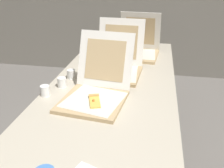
{
  "coord_description": "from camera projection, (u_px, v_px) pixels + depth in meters",
  "views": [
    {
      "loc": [
        0.28,
        -1.0,
        1.46
      ],
      "look_at": [
        0.02,
        0.43,
        0.78
      ],
      "focal_mm": 40.42,
      "sensor_mm": 36.0,
      "label": 1
    }
  ],
  "objects": [
    {
      "name": "table",
      "position": [
        113.0,
        88.0,
        1.8
      ],
      "size": [
        0.86,
        2.15,
        0.72
      ],
      "color": "#BCB29E",
      "rests_on": "ground"
    },
    {
      "name": "pizza_box_front",
      "position": [
        96.0,
        91.0,
        1.53
      ],
      "size": [
        0.42,
        0.53,
        0.36
      ],
      "rotation": [
        0.0,
        0.0,
        -0.11
      ],
      "color": "tan",
      "rests_on": "table"
    },
    {
      "name": "pizza_box_middle",
      "position": [
        116.0,
        66.0,
        1.91
      ],
      "size": [
        0.39,
        0.47,
        0.38
      ],
      "rotation": [
        0.0,
        0.0,
        -0.06
      ],
      "color": "tan",
      "rests_on": "table"
    },
    {
      "name": "pizza_box_back",
      "position": [
        138.0,
        49.0,
        2.3
      ],
      "size": [
        0.39,
        0.4,
        0.38
      ],
      "rotation": [
        0.0,
        0.0,
        -0.09
      ],
      "color": "tan",
      "rests_on": "table"
    },
    {
      "name": "cup_white_far",
      "position": [
        96.0,
        59.0,
        2.13
      ],
      "size": [
        0.06,
        0.06,
        0.07
      ],
      "primitive_type": "cylinder",
      "color": "white",
      "rests_on": "table"
    },
    {
      "name": "cup_white_near_center",
      "position": [
        62.0,
        82.0,
        1.69
      ],
      "size": [
        0.06,
        0.06,
        0.07
      ],
      "primitive_type": "cylinder",
      "color": "white",
      "rests_on": "table"
    },
    {
      "name": "cup_white_mid",
      "position": [
        71.0,
        74.0,
        1.82
      ],
      "size": [
        0.06,
        0.06,
        0.07
      ],
      "primitive_type": "cylinder",
      "color": "white",
      "rests_on": "table"
    },
    {
      "name": "cup_white_near_left",
      "position": [
        45.0,
        91.0,
        1.58
      ],
      "size": [
        0.06,
        0.06,
        0.07
      ],
      "primitive_type": "cylinder",
      "color": "white",
      "rests_on": "table"
    }
  ]
}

